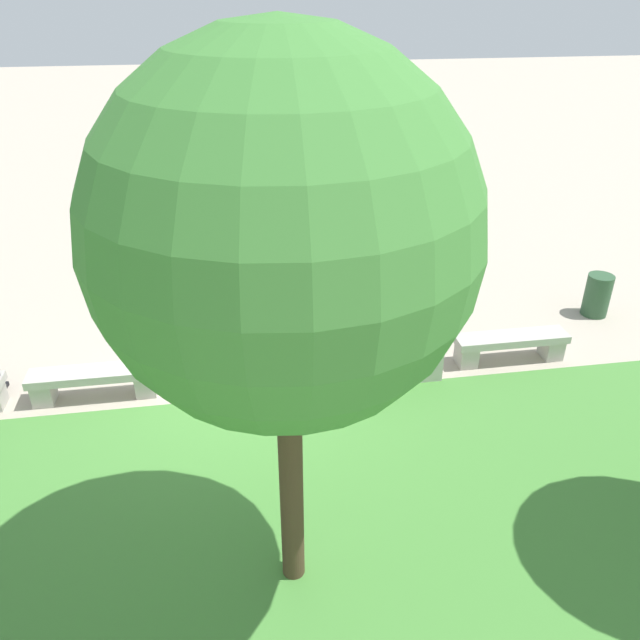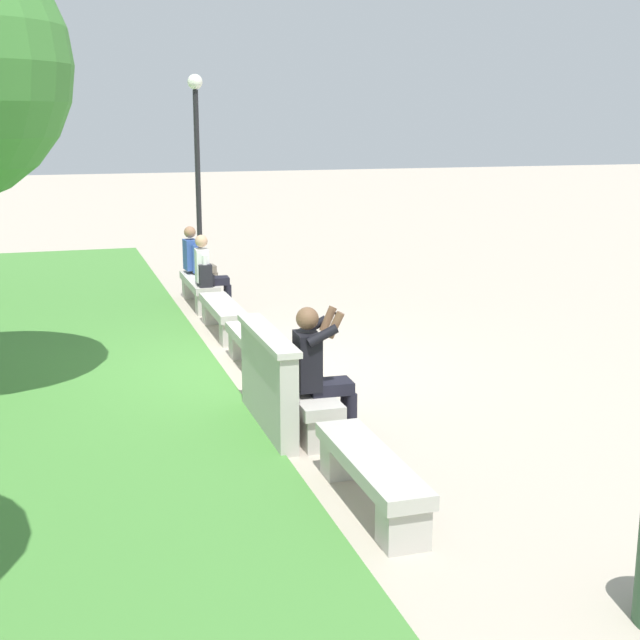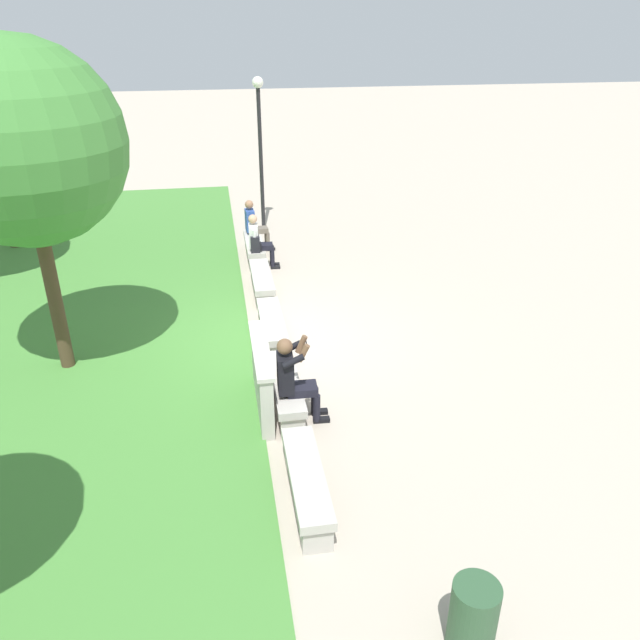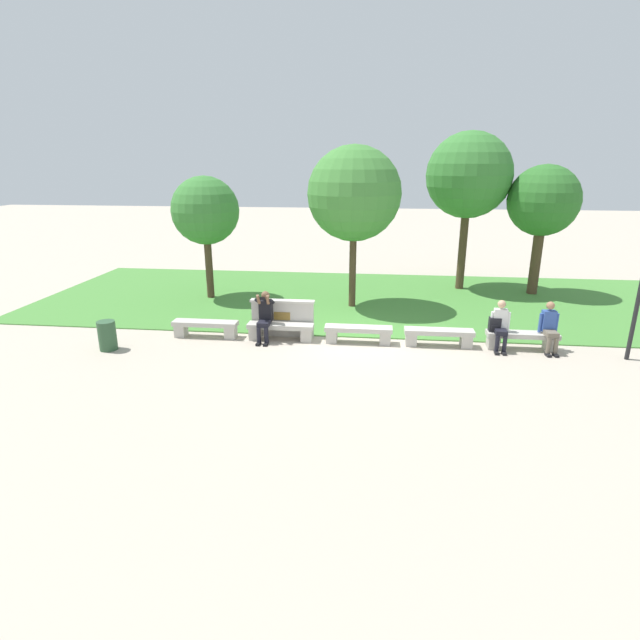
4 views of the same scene
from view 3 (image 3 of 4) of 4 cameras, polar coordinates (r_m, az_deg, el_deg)
The scene contains 15 objects.
ground_plane at distance 11.18m, azimuth -4.37°, elevation -1.85°, with size 80.00×80.00×0.00m, color #B2A593.
grass_strip at distance 11.70m, azimuth -26.27°, elevation -3.31°, with size 22.01×8.00×0.03m, color #478438.
bench_main at distance 7.61m, azimuth -1.23°, elevation -14.54°, with size 1.75×0.40×0.45m.
bench_near at distance 9.25m, azimuth -3.15°, elevation -6.23°, with size 1.75×0.40×0.45m.
bench_mid at distance 11.04m, azimuth -4.43°, elevation -0.51°, with size 1.75×0.40×0.45m.
bench_far at distance 12.91m, azimuth -5.34°, elevation 3.59°, with size 1.75×0.40×0.45m.
bench_end at distance 14.83m, azimuth -6.02°, elevation 6.64°, with size 1.75×0.40×0.45m.
backrest_wall_with_plaque at distance 9.11m, azimuth -5.31°, elevation -5.23°, with size 1.73×0.24×1.01m.
person_photographer at distance 8.69m, azimuth -2.40°, elevation -5.12°, with size 0.48×0.73×1.32m.
person_distant at distance 14.16m, azimuth -5.65°, elevation 7.31°, with size 0.48×0.68×1.26m.
person_companion at distance 15.28m, azimuth -6.01°, elevation 8.73°, with size 0.48×0.69×1.26m.
backpack at distance 14.06m, azimuth -5.93°, elevation 6.95°, with size 0.28×0.24×0.43m.
tree_left_background at distance 9.97m, azimuth -25.54°, elevation 14.24°, with size 2.90×2.90×5.06m.
trash_bin at distance 6.39m, azimuth 13.82°, elevation -24.86°, with size 0.44×0.44×0.75m, color #2D5133.
lamp_post at distance 16.57m, azimuth -5.53°, elevation 16.72°, with size 0.28×0.28×3.85m.
Camera 3 is at (-9.81, 0.81, 5.28)m, focal length 35.00 mm.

